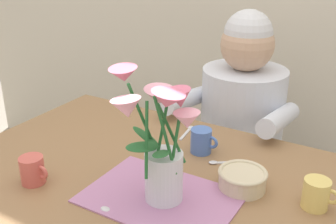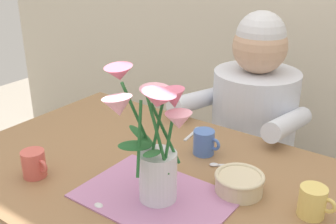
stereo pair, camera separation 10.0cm
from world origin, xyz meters
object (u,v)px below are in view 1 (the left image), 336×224
(flower_vase, at_px, (160,141))
(seated_person, at_px, (239,145))
(ceramic_bowl, at_px, (242,179))
(ceramic_mug, at_px, (33,170))
(tea_cup, at_px, (317,194))
(coffee_cup, at_px, (202,141))

(flower_vase, bearing_deg, seated_person, 94.32)
(ceramic_bowl, xyz_separation_m, ceramic_mug, (-0.52, -0.27, 0.01))
(seated_person, distance_m, tea_cup, 0.72)
(seated_person, bearing_deg, coffee_cup, -87.72)
(ceramic_bowl, height_order, coffee_cup, coffee_cup)
(ceramic_bowl, height_order, tea_cup, tea_cup)
(ceramic_bowl, xyz_separation_m, tea_cup, (0.19, 0.01, 0.01))
(tea_cup, height_order, coffee_cup, same)
(coffee_cup, bearing_deg, ceramic_bowl, -34.41)
(seated_person, distance_m, ceramic_mug, 0.91)
(seated_person, bearing_deg, flower_vase, -87.03)
(seated_person, bearing_deg, tea_cup, -54.41)
(seated_person, xyz_separation_m, ceramic_mug, (-0.30, -0.84, 0.22))
(tea_cup, xyz_separation_m, coffee_cup, (-0.39, 0.12, 0.00))
(flower_vase, distance_m, ceramic_mug, 0.39)
(flower_vase, height_order, ceramic_bowl, flower_vase)
(ceramic_bowl, distance_m, ceramic_mug, 0.59)
(seated_person, bearing_deg, ceramic_mug, -111.00)
(ceramic_bowl, bearing_deg, seated_person, 111.21)
(coffee_cup, xyz_separation_m, ceramic_mug, (-0.33, -0.40, 0.00))
(seated_person, xyz_separation_m, tea_cup, (0.41, -0.55, 0.22))
(tea_cup, distance_m, ceramic_mug, 0.77)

